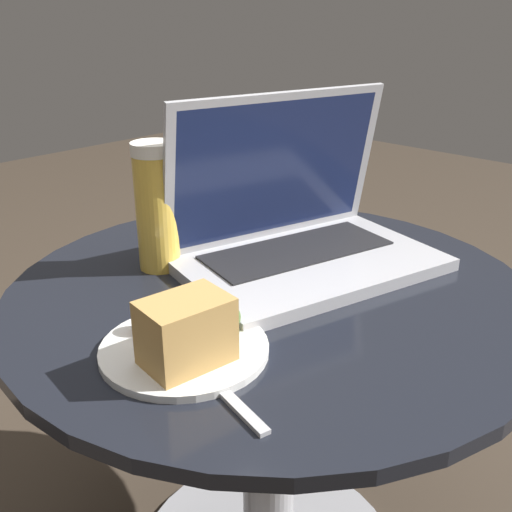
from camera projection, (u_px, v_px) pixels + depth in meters
The scene contains 5 objects.
table at pixel (270, 379), 0.89m from camera, with size 0.73×0.73×0.52m.
laptop at pixel (298, 231), 0.89m from camera, with size 0.42×0.32×0.25m.
beer_glass at pixel (157, 207), 0.86m from camera, with size 0.06×0.06×0.19m.
snack_plate at pixel (187, 337), 0.65m from camera, with size 0.19×0.19×0.08m.
fork at pixel (205, 374), 0.63m from camera, with size 0.06×0.20×0.00m.
Camera 1 is at (-0.56, -0.50, 0.88)m, focal length 42.00 mm.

